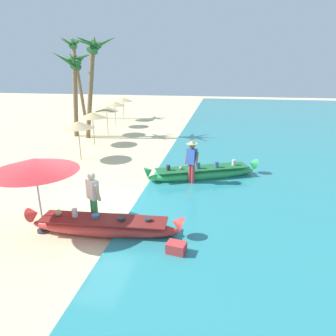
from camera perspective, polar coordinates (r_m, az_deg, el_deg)
ground_plane at (r=9.90m, az=-15.36°, el=-8.69°), size 80.00×80.00×0.00m
boat_red_foreground at (r=8.62m, az=-12.01°, el=-10.66°), size 4.44×0.93×0.77m
boat_green_midground at (r=12.42m, az=6.50°, el=-0.95°), size 4.63×2.49×0.81m
person_vendor_hatted at (r=11.59m, az=4.49°, el=1.57°), size 0.58×0.45×1.80m
person_tourist_customer at (r=9.01m, az=-13.95°, el=-4.99°), size 0.56×0.48×1.61m
patio_umbrella_large at (r=8.68m, az=-23.92°, el=0.49°), size 2.31×2.31×2.15m
parasol_row_0 at (r=15.33m, az=-16.64°, el=7.80°), size 1.60×1.60×1.91m
parasol_row_1 at (r=18.23m, az=-14.07°, el=9.65°), size 1.60×1.60×1.91m
parasol_row_2 at (r=20.76m, az=-11.51°, el=10.87°), size 1.60×1.60×1.91m
parasol_row_3 at (r=23.61m, az=-10.01°, el=11.87°), size 1.60×1.60×1.91m
parasol_row_4 at (r=26.45m, az=-8.46°, el=12.65°), size 1.60×1.60×1.91m
palm_tree_tall_inland at (r=20.62m, az=-17.28°, el=17.25°), size 2.62×2.30×5.37m
palm_tree_leaning_seaward at (r=19.72m, az=-14.01°, el=19.86°), size 3.06×2.62×6.23m
palm_tree_mid_cluster at (r=28.35m, az=-17.27°, el=19.90°), size 2.49×2.49×6.84m
cooler_box at (r=7.66m, az=1.56°, el=-15.11°), size 0.51×0.41×0.36m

